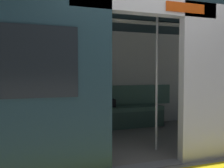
{
  "coord_description": "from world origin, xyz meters",
  "views": [
    {
      "loc": [
        1.33,
        2.63,
        1.2
      ],
      "look_at": [
        0.09,
        -1.14,
        1.0
      ],
      "focal_mm": 37.28,
      "sensor_mm": 36.0,
      "label": 1
    }
  ],
  "objects_px": {
    "train_car": "(114,57)",
    "person_seated": "(93,98)",
    "grab_pole_door": "(105,84)",
    "grab_pole_far": "(157,82)",
    "book": "(76,109)",
    "bench_seat": "(103,113)",
    "handbag": "(109,103)"
  },
  "relations": [
    {
      "from": "train_car",
      "to": "grab_pole_far",
      "type": "distance_m",
      "value": 0.87
    },
    {
      "from": "grab_pole_far",
      "to": "bench_seat",
      "type": "bearing_deg",
      "value": -74.13
    },
    {
      "from": "person_seated",
      "to": "book",
      "type": "bearing_deg",
      "value": -12.84
    },
    {
      "from": "train_car",
      "to": "grab_pole_far",
      "type": "height_order",
      "value": "train_car"
    },
    {
      "from": "grab_pole_door",
      "to": "grab_pole_far",
      "type": "distance_m",
      "value": 0.86
    },
    {
      "from": "book",
      "to": "grab_pole_far",
      "type": "height_order",
      "value": "grab_pole_far"
    },
    {
      "from": "train_car",
      "to": "handbag",
      "type": "bearing_deg",
      "value": -103.25
    },
    {
      "from": "person_seated",
      "to": "book",
      "type": "height_order",
      "value": "person_seated"
    },
    {
      "from": "grab_pole_door",
      "to": "grab_pole_far",
      "type": "relative_size",
      "value": 1.0
    },
    {
      "from": "person_seated",
      "to": "book",
      "type": "distance_m",
      "value": 0.41
    },
    {
      "from": "person_seated",
      "to": "grab_pole_door",
      "type": "distance_m",
      "value": 1.64
    },
    {
      "from": "grab_pole_door",
      "to": "handbag",
      "type": "bearing_deg",
      "value": -109.22
    },
    {
      "from": "grab_pole_door",
      "to": "grab_pole_far",
      "type": "xyz_separation_m",
      "value": [
        -0.86,
        -0.13,
        0.0
      ]
    },
    {
      "from": "bench_seat",
      "to": "handbag",
      "type": "bearing_deg",
      "value": -154.21
    },
    {
      "from": "person_seated",
      "to": "book",
      "type": "relative_size",
      "value": 5.36
    },
    {
      "from": "bench_seat",
      "to": "grab_pole_far",
      "type": "xyz_separation_m",
      "value": [
        -0.43,
        1.5,
        0.7
      ]
    },
    {
      "from": "bench_seat",
      "to": "handbag",
      "type": "xyz_separation_m",
      "value": [
        -0.17,
        -0.08,
        0.19
      ]
    },
    {
      "from": "train_car",
      "to": "grab_pole_door",
      "type": "distance_m",
      "value": 0.9
    },
    {
      "from": "train_car",
      "to": "bench_seat",
      "type": "xyz_separation_m",
      "value": [
        -0.07,
        -0.92,
        -1.12
      ]
    },
    {
      "from": "bench_seat",
      "to": "book",
      "type": "bearing_deg",
      "value": -2.73
    },
    {
      "from": "train_car",
      "to": "book",
      "type": "height_order",
      "value": "train_car"
    },
    {
      "from": "train_car",
      "to": "book",
      "type": "distance_m",
      "value": 1.47
    },
    {
      "from": "grab_pole_far",
      "to": "grab_pole_door",
      "type": "bearing_deg",
      "value": 8.61
    },
    {
      "from": "train_car",
      "to": "grab_pole_far",
      "type": "relative_size",
      "value": 3.05
    },
    {
      "from": "train_car",
      "to": "bench_seat",
      "type": "bearing_deg",
      "value": -94.09
    },
    {
      "from": "book",
      "to": "bench_seat",
      "type": "bearing_deg",
      "value": 173.31
    },
    {
      "from": "handbag",
      "to": "grab_pole_far",
      "type": "relative_size",
      "value": 0.12
    },
    {
      "from": "person_seated",
      "to": "grab_pole_door",
      "type": "xyz_separation_m",
      "value": [
        0.21,
        1.58,
        0.38
      ]
    },
    {
      "from": "train_car",
      "to": "person_seated",
      "type": "bearing_deg",
      "value": -80.18
    },
    {
      "from": "train_car",
      "to": "bench_seat",
      "type": "height_order",
      "value": "train_car"
    },
    {
      "from": "grab_pole_door",
      "to": "person_seated",
      "type": "bearing_deg",
      "value": -97.62
    },
    {
      "from": "bench_seat",
      "to": "handbag",
      "type": "height_order",
      "value": "handbag"
    }
  ]
}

